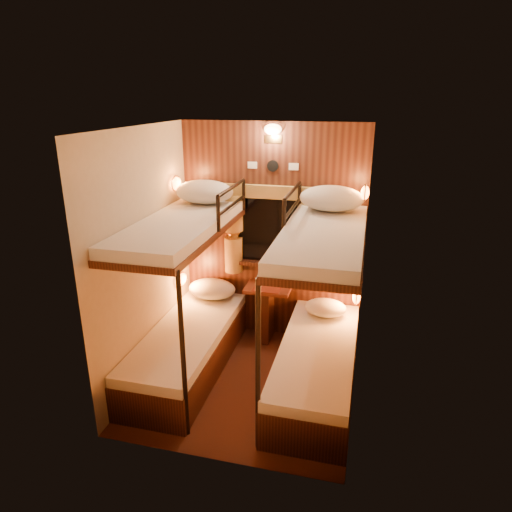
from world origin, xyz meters
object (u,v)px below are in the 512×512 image
(table, at_px, (268,306))
(bottle_right, at_px, (270,277))
(bunk_right, at_px, (318,335))
(bottle_left, at_px, (261,275))
(bunk_left, at_px, (187,319))

(table, height_order, bottle_right, bottle_right)
(bunk_right, height_order, bottle_left, bunk_right)
(bunk_right, height_order, table, bunk_right)
(bunk_left, distance_m, table, 1.02)
(bunk_left, xyz_separation_m, bunk_right, (1.30, 0.00, 0.00))
(bunk_right, relative_size, bottle_right, 8.27)
(bunk_left, xyz_separation_m, bottle_left, (0.56, 0.81, 0.21))
(table, bearing_deg, bottle_left, 163.72)
(bunk_right, relative_size, bottle_left, 7.04)
(bottle_left, bearing_deg, table, -16.28)
(bunk_left, bearing_deg, bottle_right, 51.23)
(table, relative_size, bottle_right, 2.85)
(bottle_right, bearing_deg, bottle_left, -169.44)
(bunk_right, distance_m, bottle_left, 1.11)
(bottle_right, bearing_deg, table, -107.65)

